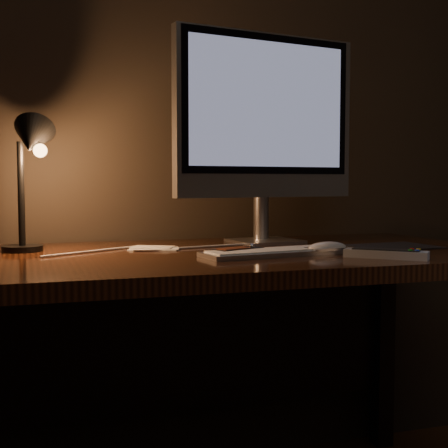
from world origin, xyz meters
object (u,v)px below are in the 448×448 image
object	(u,v)px
media_remote	(238,251)
tv_remote	(386,254)
desk	(196,296)
desk_lamp	(30,159)
keyboard	(278,252)
monitor	(266,120)
mouse	(327,249)

from	to	relation	value
media_remote	tv_remote	size ratio (longest dim) A/B	0.79
desk	desk_lamp	xyz separation A→B (m)	(-0.43, 0.07, 0.37)
keyboard	tv_remote	xyz separation A→B (m)	(0.22, -0.15, 0.00)
monitor	tv_remote	xyz separation A→B (m)	(0.14, -0.44, -0.36)
mouse	media_remote	distance (m)	0.23
keyboard	monitor	bearing A→B (deg)	65.62
keyboard	mouse	distance (m)	0.13
keyboard	tv_remote	bearing A→B (deg)	-42.60
desk	monitor	xyz separation A→B (m)	(0.25, 0.12, 0.50)
keyboard	media_remote	world-z (taller)	media_remote
desk	keyboard	distance (m)	0.28
mouse	tv_remote	world-z (taller)	tv_remote
monitor	desk_lamp	bearing A→B (deg)	175.55
mouse	monitor	bearing A→B (deg)	91.87
keyboard	desk_lamp	xyz separation A→B (m)	(-0.60, 0.24, 0.24)
monitor	media_remote	distance (m)	0.48
keyboard	media_remote	size ratio (longest dim) A/B	2.82
media_remote	desk_lamp	distance (m)	0.59
monitor	media_remote	bearing A→B (deg)	-132.96
monitor	mouse	distance (m)	0.48
desk_lamp	desk	bearing A→B (deg)	-22.09
media_remote	monitor	bearing A→B (deg)	33.34
desk	desk_lamp	bearing A→B (deg)	171.15
mouse	tv_remote	size ratio (longest dim) A/B	0.62
desk	mouse	bearing A→B (deg)	-32.27
desk_lamp	keyboard	bearing A→B (deg)	-35.40
tv_remote	monitor	bearing A→B (deg)	149.46
tv_remote	desk_lamp	distance (m)	0.93
desk	keyboard	world-z (taller)	keyboard
monitor	mouse	xyz separation A→B (m)	(0.05, -0.31, -0.36)
media_remote	tv_remote	bearing A→B (deg)	-52.08
keyboard	mouse	bearing A→B (deg)	-14.52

